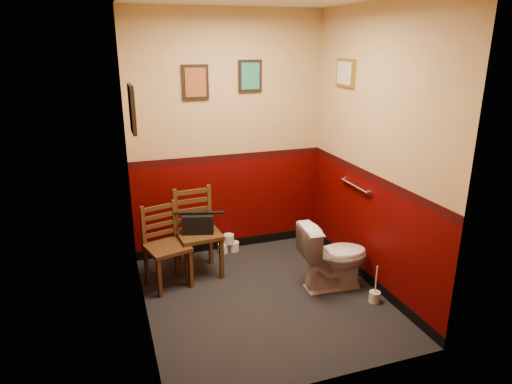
% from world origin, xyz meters
% --- Properties ---
extents(floor, '(2.20, 2.40, 0.00)m').
position_xyz_m(floor, '(0.00, 0.00, 0.00)').
color(floor, black).
rests_on(floor, ground).
extents(wall_back, '(2.20, 0.00, 2.70)m').
position_xyz_m(wall_back, '(0.00, 1.20, 1.35)').
color(wall_back, '#450202').
rests_on(wall_back, ground).
extents(wall_front, '(2.20, 0.00, 2.70)m').
position_xyz_m(wall_front, '(0.00, -1.20, 1.35)').
color(wall_front, '#450202').
rests_on(wall_front, ground).
extents(wall_left, '(0.00, 2.40, 2.70)m').
position_xyz_m(wall_left, '(-1.10, 0.00, 1.35)').
color(wall_left, '#450202').
rests_on(wall_left, ground).
extents(wall_right, '(0.00, 2.40, 2.70)m').
position_xyz_m(wall_right, '(1.10, 0.00, 1.35)').
color(wall_right, '#450202').
rests_on(wall_right, ground).
extents(grab_bar, '(0.05, 0.56, 0.06)m').
position_xyz_m(grab_bar, '(1.07, 0.25, 0.95)').
color(grab_bar, silver).
rests_on(grab_bar, wall_right).
extents(framed_print_back_a, '(0.28, 0.04, 0.36)m').
position_xyz_m(framed_print_back_a, '(-0.35, 1.18, 1.95)').
color(framed_print_back_a, black).
rests_on(framed_print_back_a, wall_back).
extents(framed_print_back_b, '(0.26, 0.04, 0.34)m').
position_xyz_m(framed_print_back_b, '(0.25, 1.18, 2.00)').
color(framed_print_back_b, black).
rests_on(framed_print_back_b, wall_back).
extents(framed_print_left, '(0.04, 0.30, 0.38)m').
position_xyz_m(framed_print_left, '(-1.08, 0.10, 1.85)').
color(framed_print_left, black).
rests_on(framed_print_left, wall_left).
extents(framed_print_right, '(0.04, 0.34, 0.28)m').
position_xyz_m(framed_print_right, '(1.08, 0.60, 2.05)').
color(framed_print_right, olive).
rests_on(framed_print_right, wall_right).
extents(toilet, '(0.71, 0.43, 0.68)m').
position_xyz_m(toilet, '(0.72, -0.02, 0.34)').
color(toilet, white).
rests_on(toilet, floor).
extents(toilet_brush, '(0.11, 0.11, 0.38)m').
position_xyz_m(toilet_brush, '(0.97, -0.40, 0.06)').
color(toilet_brush, silver).
rests_on(toilet_brush, floor).
extents(chair_left, '(0.48, 0.48, 0.83)m').
position_xyz_m(chair_left, '(-0.84, 0.59, 0.42)').
color(chair_left, brown).
rests_on(chair_left, floor).
extents(chair_right, '(0.46, 0.46, 0.91)m').
position_xyz_m(chair_right, '(-0.49, 0.72, 0.46)').
color(chair_right, brown).
rests_on(chair_right, floor).
extents(handbag, '(0.35, 0.24, 0.23)m').
position_xyz_m(handbag, '(-0.48, 0.68, 0.58)').
color(handbag, black).
rests_on(handbag, chair_right).
extents(tp_stack, '(0.25, 0.13, 0.22)m').
position_xyz_m(tp_stack, '(-0.05, 1.10, 0.09)').
color(tp_stack, silver).
rests_on(tp_stack, floor).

